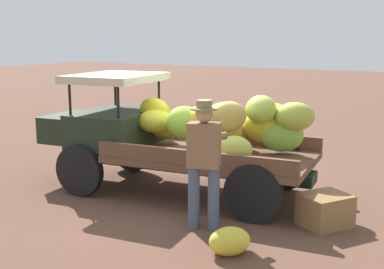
{
  "coord_description": "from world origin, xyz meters",
  "views": [
    {
      "loc": [
        -4.01,
        6.75,
        2.45
      ],
      "look_at": [
        -0.18,
        0.18,
        0.95
      ],
      "focal_mm": 46.99,
      "sensor_mm": 36.0,
      "label": 1
    }
  ],
  "objects_px": {
    "truck": "(175,133)",
    "wooden_crate": "(325,210)",
    "farmer": "(204,157)",
    "loose_banana_bunch": "(230,241)"
  },
  "relations": [
    {
      "from": "farmer",
      "to": "wooden_crate",
      "type": "relative_size",
      "value": 2.8
    },
    {
      "from": "farmer",
      "to": "loose_banana_bunch",
      "type": "xyz_separation_m",
      "value": [
        -0.65,
        0.57,
        -0.79
      ]
    },
    {
      "from": "farmer",
      "to": "wooden_crate",
      "type": "bearing_deg",
      "value": -72.76
    },
    {
      "from": "truck",
      "to": "loose_banana_bunch",
      "type": "distance_m",
      "value": 2.66
    },
    {
      "from": "truck",
      "to": "loose_banana_bunch",
      "type": "xyz_separation_m",
      "value": [
        -1.84,
        1.76,
        -0.77
      ]
    },
    {
      "from": "truck",
      "to": "wooden_crate",
      "type": "relative_size",
      "value": 7.66
    },
    {
      "from": "wooden_crate",
      "to": "farmer",
      "type": "bearing_deg",
      "value": 33.31
    },
    {
      "from": "wooden_crate",
      "to": "loose_banana_bunch",
      "type": "bearing_deg",
      "value": 64.74
    },
    {
      "from": "truck",
      "to": "wooden_crate",
      "type": "height_order",
      "value": "truck"
    },
    {
      "from": "truck",
      "to": "farmer",
      "type": "distance_m",
      "value": 1.68
    }
  ]
}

